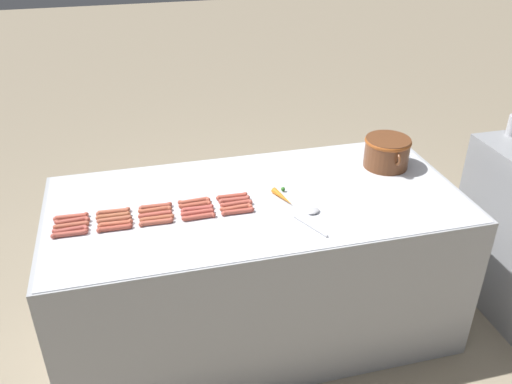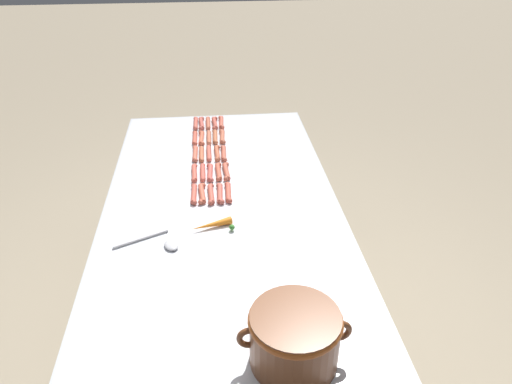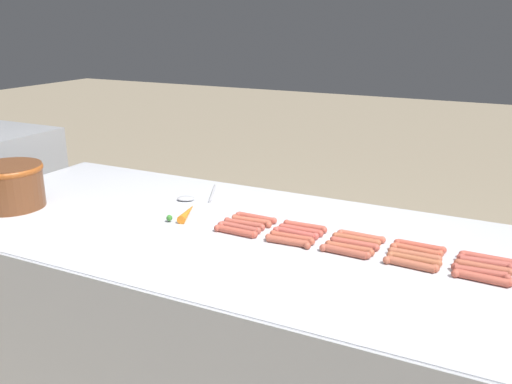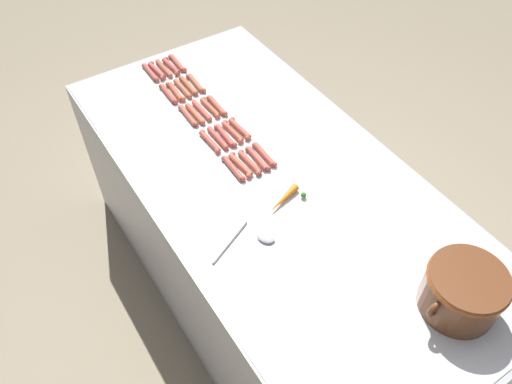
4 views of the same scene
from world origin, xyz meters
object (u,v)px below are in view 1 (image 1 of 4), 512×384
Objects in this scene: hot_dog_2 at (155,206)px; hot_dog_18 at (197,212)px; hot_dog_22 at (156,222)px; hot_dog_23 at (199,217)px; hot_dog_16 at (115,224)px; hot_dog_4 at (232,196)px; carrot at (283,197)px; hot_dog_0 at (71,217)px; hot_dog_14 at (236,204)px; serving_spoon at (312,216)px; hot_dog_6 at (113,216)px; hot_dog_15 at (70,230)px; hot_dog_12 at (155,214)px; hot_dog_9 at (234,200)px; hot_dog_13 at (197,209)px; hot_dog_8 at (195,205)px; hot_dog_19 at (236,208)px; hot_dog_21 at (115,228)px; hot_dog_1 at (113,212)px; hot_dog_24 at (238,211)px; hot_dog_17 at (157,218)px; hot_dog_11 at (114,219)px; hot_dog_5 at (72,221)px; hot_dog_7 at (155,210)px; hot_dog_20 at (69,234)px; hot_dog_3 at (194,201)px; bean_pot at (387,151)px; hot_dog_10 at (71,225)px.

hot_dog_2 is 1.00× the size of hot_dog_18.
hot_dog_22 is 0.20m from hot_dog_23.
hot_dog_16 is 1.00× the size of hot_dog_18.
carrot reaches higher than hot_dog_4.
hot_dog_0 is 0.81m from hot_dog_14.
hot_dog_4 is 0.44m from serving_spoon.
hot_dog_23 is at bearing -69.72° from hot_dog_14.
hot_dog_6 is at bearing -118.63° from hot_dog_22.
hot_dog_22 is (0.03, 0.39, 0.00)m from hot_dog_15.
hot_dog_12 is at bearing 79.32° from hot_dog_6.
hot_dog_9 is 1.00× the size of hot_dog_18.
hot_dog_2 and hot_dog_13 have the same top height.
hot_dog_13 is at bearing -68.04° from hot_dog_4.
hot_dog_19 is (0.08, 0.19, 0.00)m from hot_dog_8.
hot_dog_21 is at bearing 79.64° from hot_dog_15.
hot_dog_18 is at bearing -106.81° from serving_spoon.
hot_dog_15 is 1.00× the size of hot_dog_22.
hot_dog_1 is 0.15m from hot_dog_21.
hot_dog_2 is 0.40m from hot_dog_9.
hot_dog_1 is 1.00× the size of hot_dog_24.
hot_dog_6 is 1.00× the size of hot_dog_19.
hot_dog_0 is 1.00× the size of hot_dog_17.
hot_dog_5 is at bearing -100.78° from hot_dog_11.
hot_dog_24 is at bearing 81.77° from hot_dog_5.
hot_dog_1 is at bearing -177.01° from hot_dog_11.
hot_dog_7 is 1.00× the size of hot_dog_24.
serving_spoon is at bearing 83.69° from hot_dog_20.
hot_dog_16 is 1.00× the size of hot_dog_24.
hot_dog_6 is at bearing -103.95° from serving_spoon.
hot_dog_0 is 0.60m from hot_dog_3.
hot_dog_13 is at bearing 89.83° from hot_dog_11.
hot_dog_6 is 0.61m from hot_dog_24.
hot_dog_24 is at bearing 89.60° from hot_dog_22.
hot_dog_7 is 1.00× the size of hot_dog_18.
hot_dog_16 is 1.55m from bean_pot.
hot_dog_20 is 1.00× the size of hot_dog_24.
hot_dog_10 is at bearing -82.62° from hot_dog_3.
hot_dog_0 is 0.62m from hot_dog_23.
hot_dog_23 is (0.00, 0.60, 0.00)m from hot_dog_20.
hot_dog_5 is 1.00× the size of hot_dog_6.
hot_dog_18 is at bearing 90.57° from hot_dog_16.
hot_dog_2 is 0.39m from hot_dog_4.
hot_dog_22 is (0.11, 0.20, 0.00)m from hot_dog_6.
hot_dog_5 is at bearing -89.93° from hot_dog_9.
hot_dog_24 is (0.00, 0.80, 0.00)m from hot_dog_20.
hot_dog_6 is 0.20m from hot_dog_12.
hot_dog_11 is at bearing 90.30° from hot_dog_10.
carrot reaches higher than hot_dog_22.
hot_dog_3 is 1.00× the size of hot_dog_4.
hot_dog_3 and hot_dog_11 have the same top height.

